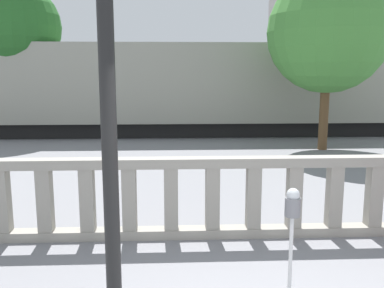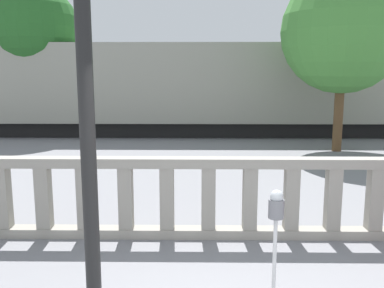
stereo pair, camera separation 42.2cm
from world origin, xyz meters
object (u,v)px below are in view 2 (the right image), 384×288
train_near (96,87)px  tree_left (35,29)px  tree_right (343,32)px  parking_meter (276,216)px

train_near → tree_left: 3.05m
train_near → tree_right: (8.16, -3.57, 1.76)m
parking_meter → tree_left: tree_left is taller
tree_left → tree_right: tree_left is taller
train_near → tree_left: tree_left is taller
parking_meter → train_near: 13.29m
train_near → tree_right: 9.08m
parking_meter → tree_left: 14.23m
train_near → tree_left: (-2.13, -0.27, 2.16)m
tree_left → tree_right: bearing=-17.8°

